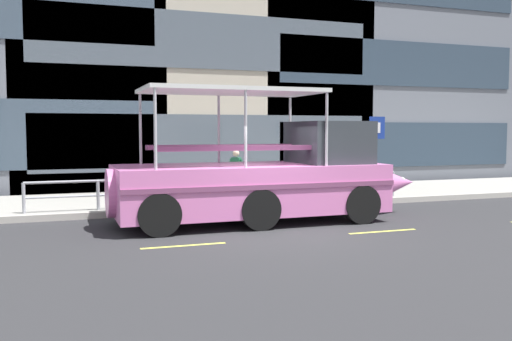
# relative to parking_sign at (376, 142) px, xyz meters

# --- Properties ---
(ground_plane) EXTENTS (120.00, 120.00, 0.00)m
(ground_plane) POSITION_rel_parking_sign_xyz_m (-5.52, -4.08, -2.00)
(ground_plane) COLOR #2B2B2D
(sidewalk) EXTENTS (32.00, 4.80, 0.18)m
(sidewalk) POSITION_rel_parking_sign_xyz_m (-5.52, 1.52, -1.91)
(sidewalk) COLOR #99968E
(sidewalk) RESTS_ON ground_plane
(curb_edge) EXTENTS (32.00, 0.18, 0.18)m
(curb_edge) POSITION_rel_parking_sign_xyz_m (-5.52, -0.97, -1.91)
(curb_edge) COLOR #B2ADA3
(curb_edge) RESTS_ON ground_plane
(lane_centreline) EXTENTS (25.80, 0.12, 0.01)m
(lane_centreline) POSITION_rel_parking_sign_xyz_m (-5.52, -5.32, -2.00)
(lane_centreline) COLOR #DBD64C
(lane_centreline) RESTS_ON ground_plane
(curb_guardrail) EXTENTS (11.58, 0.09, 0.85)m
(curb_guardrail) POSITION_rel_parking_sign_xyz_m (-5.47, -0.63, -1.25)
(curb_guardrail) COLOR #9EA0A8
(curb_guardrail) RESTS_ON sidewalk
(parking_sign) EXTENTS (0.60, 0.12, 2.68)m
(parking_sign) POSITION_rel_parking_sign_xyz_m (0.00, 0.00, 0.00)
(parking_sign) COLOR #4C4F54
(parking_sign) RESTS_ON sidewalk
(duck_tour_boat) EXTENTS (8.67, 2.68, 3.45)m
(duck_tour_boat) POSITION_rel_parking_sign_xyz_m (-5.12, -2.96, -0.88)
(duck_tour_boat) COLOR pink
(duck_tour_boat) RESTS_ON ground_plane
(pedestrian_near_bow) EXTENTS (0.42, 0.29, 1.61)m
(pedestrian_near_bow) POSITION_rel_parking_sign_xyz_m (-1.82, 0.07, -0.85)
(pedestrian_near_bow) COLOR black
(pedestrian_near_bow) RESTS_ON sidewalk
(pedestrian_mid_left) EXTENTS (0.34, 0.34, 1.57)m
(pedestrian_mid_left) POSITION_rel_parking_sign_xyz_m (-4.85, 0.68, -0.87)
(pedestrian_mid_left) COLOR #47423D
(pedestrian_mid_left) RESTS_ON sidewalk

